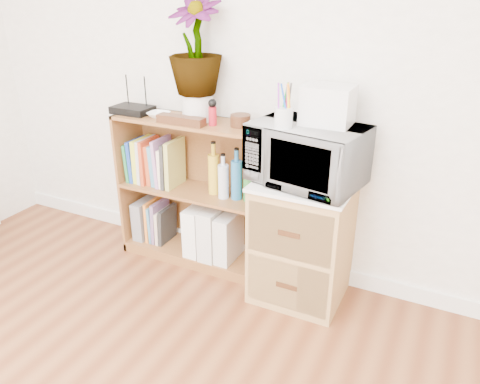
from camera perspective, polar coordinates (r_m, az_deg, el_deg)
The scene contains 21 objects.
skirting_board at distance 3.14m, azimuth 1.60°, elevation -7.45°, with size 4.00×0.02×0.10m, color white.
bookshelf at distance 2.98m, azimuth -5.56°, elevation -0.13°, with size 1.00×0.30×0.95m, color brown.
wicker_unit at distance 2.69m, azimuth 7.54°, elevation -6.03°, with size 0.50×0.45×0.70m, color #9E7542.
microwave at distance 2.46m, azimuth 8.12°, elevation 4.57°, with size 0.57×0.39×0.32m, color white.
pen_cup at distance 2.34m, azimuth 5.33°, elevation 9.02°, with size 0.09×0.09×0.10m, color silver.
small_appliance at distance 2.42m, azimuth 10.67°, elevation 10.38°, with size 0.25×0.21×0.19m, color silver.
router at distance 3.03m, azimuth -12.94°, elevation 9.76°, with size 0.24×0.17×0.04m, color black.
white_bowl at distance 2.91m, azimuth -9.87°, elevation 9.27°, with size 0.13×0.13×0.03m, color white.
plant_pot at distance 2.80m, azimuth -5.19°, elevation 10.27°, with size 0.18×0.18×0.15m, color silver.
potted_plant at distance 2.74m, azimuth -5.47°, elevation 17.35°, with size 0.30×0.30×0.54m, color #357F33.
trinket_box at distance 2.74m, azimuth -7.21°, elevation 8.69°, with size 0.30×0.07×0.05m, color #3A230F.
kokeshi_doll at distance 2.69m, azimuth -3.36°, elevation 9.21°, with size 0.05×0.05×0.11m, color #A61421.
wooden_bowl at distance 2.67m, azimuth 0.06°, elevation 8.71°, with size 0.12×0.12×0.07m, color #3B2210.
paint_jars at distance 2.52m, azimuth 2.16°, elevation 7.71°, with size 0.12×0.04×0.06m, color pink.
file_box at distance 3.31m, azimuth -11.45°, elevation -3.13°, with size 0.08×0.22×0.27m, color slate.
magazine_holder_left at distance 3.07m, azimuth -5.05°, elevation -4.46°, with size 0.10×0.26×0.32m, color white.
magazine_holder_mid at distance 3.01m, azimuth -3.18°, elevation -4.81°, with size 0.11×0.27×0.34m, color silver.
magazine_holder_right at distance 2.97m, azimuth -1.37°, elevation -5.47°, with size 0.10×0.25×0.31m, color silver.
cookbooks at distance 3.07m, azimuth -10.27°, elevation 3.66°, with size 0.35×0.20×0.31m.
liquor_bottles at distance 2.79m, azimuth -1.10°, elevation 2.23°, with size 0.31×0.07×0.32m.
lower_books at distance 3.24m, azimuth -9.66°, elevation -3.62°, with size 0.15×0.19×0.29m.
Camera 1 is at (1.10, -0.20, 1.69)m, focal length 35.00 mm.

